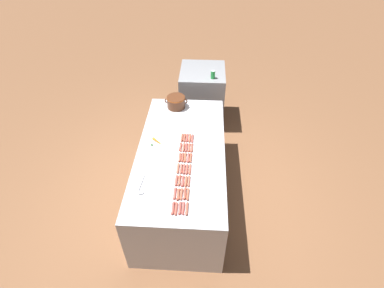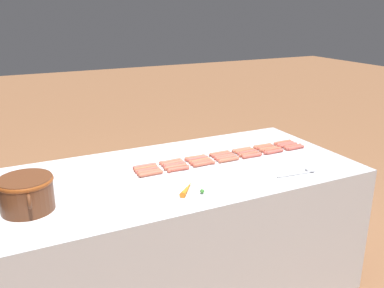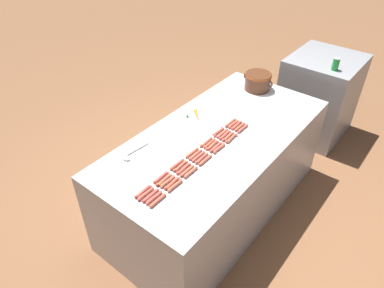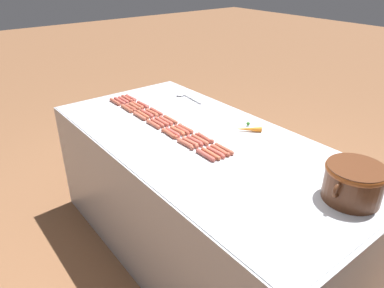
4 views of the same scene
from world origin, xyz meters
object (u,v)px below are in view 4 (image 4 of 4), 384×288
at_px(hot_dog_26, 191,142).
at_px(hot_dog_11, 182,130).
at_px(hot_dog_30, 139,116).
at_px(hot_dog_4, 186,128).
at_px(hot_dog_22, 131,108).
at_px(hot_dog_25, 173,132).
at_px(hot_dog_0, 131,98).
at_px(hot_dog_8, 138,105).
at_px(hot_dog_18, 178,131).
at_px(hot_dog_19, 195,141).
at_px(hot_dog_24, 157,123).
at_px(hot_dog_2, 156,111).
at_px(hot_dog_5, 205,138).
at_px(bean_pot, 354,181).
at_px(hot_dog_6, 224,149).
at_px(hot_dog_31, 153,124).
at_px(hot_dog_23, 143,115).
at_px(hot_dog_21, 120,101).
at_px(hot_dog_1, 143,104).
at_px(hot_dog_16, 147,113).
at_px(hot_dog_28, 115,102).
at_px(hot_dog_32, 169,134).
at_px(hot_dog_9, 152,113).
at_px(hot_dog_29, 127,108).
at_px(hot_dog_34, 205,155).
at_px(carrot, 248,129).
at_px(hot_dog_15, 135,106).
at_px(hot_dog_3, 170,119).
at_px(hot_dog_7, 127,98).
at_px(hot_dog_10, 166,121).
at_px(hot_dog_14, 123,100).
at_px(hot_dog_33, 186,144).

bearing_deg(hot_dog_26, hot_dog_11, -110.32).
bearing_deg(hot_dog_30, hot_dog_4, 109.90).
height_order(hot_dog_22, hot_dog_25, same).
xyz_separation_m(hot_dog_0, hot_dog_8, (0.03, 0.17, 0.00)).
xyz_separation_m(hot_dog_18, hot_dog_30, (0.06, -0.35, 0.00)).
bearing_deg(hot_dog_19, hot_dog_24, -84.78).
distance_m(hot_dog_2, hot_dog_8, 0.18).
bearing_deg(hot_dog_5, bean_pot, 98.90).
xyz_separation_m(hot_dog_6, hot_dog_31, (0.13, -0.52, 0.00)).
bearing_deg(hot_dog_23, hot_dog_21, -90.35).
xyz_separation_m(hot_dog_1, hot_dog_11, (0.04, 0.52, 0.00)).
distance_m(hot_dog_6, hot_dog_31, 0.54).
relative_size(hot_dog_21, hot_dog_26, 1.00).
bearing_deg(hot_dog_16, hot_dog_28, -78.84).
height_order(hot_dog_8, hot_dog_19, same).
height_order(hot_dog_5, hot_dog_21, same).
bearing_deg(hot_dog_32, hot_dog_28, -89.57).
height_order(hot_dog_23, bean_pot, bean_pot).
distance_m(hot_dog_8, hot_dog_9, 0.18).
xyz_separation_m(hot_dog_22, hot_dog_29, (0.03, -0.00, 0.00)).
bearing_deg(hot_dog_30, hot_dog_8, -117.68).
xyz_separation_m(hot_dog_31, hot_dog_34, (-0.00, 0.52, 0.00)).
bearing_deg(hot_dog_26, hot_dog_4, -119.27).
height_order(hot_dog_32, carrot, carrot).
relative_size(hot_dog_21, hot_dog_22, 1.00).
bearing_deg(hot_dog_15, carrot, 114.58).
distance_m(hot_dog_3, hot_dog_25, 0.20).
relative_size(hot_dog_0, hot_dog_5, 1.00).
height_order(hot_dog_5, hot_dog_15, same).
distance_m(hot_dog_7, hot_dog_28, 0.10).
xyz_separation_m(hot_dog_22, hot_dog_30, (0.03, 0.17, 0.00)).
bearing_deg(hot_dog_23, bean_pot, 99.67).
height_order(hot_dog_21, hot_dog_29, same).
distance_m(hot_dog_24, carrot, 0.57).
xyz_separation_m(hot_dog_1, hot_dog_22, (0.10, 0.00, 0.00)).
relative_size(hot_dog_2, hot_dog_34, 1.00).
xyz_separation_m(hot_dog_7, hot_dog_24, (0.07, 0.52, 0.00)).
height_order(hot_dog_3, hot_dog_10, same).
bearing_deg(hot_dog_10, hot_dog_24, -3.83).
relative_size(hot_dog_14, hot_dog_16, 1.00).
bearing_deg(hot_dog_26, hot_dog_22, -89.78).
distance_m(hot_dog_9, hot_dog_24, 0.18).
bearing_deg(hot_dog_31, hot_dog_8, -105.14).
relative_size(hot_dog_10, hot_dog_32, 1.00).
bearing_deg(hot_dog_8, hot_dog_30, 62.32).
relative_size(hot_dog_1, hot_dog_21, 1.00).
bearing_deg(hot_dog_29, hot_dog_16, 111.04).
bearing_deg(hot_dog_23, hot_dog_33, 86.48).
xyz_separation_m(hot_dog_19, hot_dog_28, (0.07, -0.86, 0.00)).
bearing_deg(hot_dog_22, hot_dog_8, -170.51).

